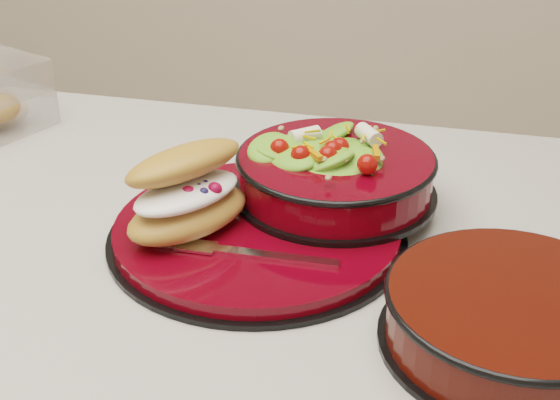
% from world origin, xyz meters
% --- Properties ---
extents(dinner_plate, '(0.32, 0.32, 0.02)m').
position_xyz_m(dinner_plate, '(0.15, 0.01, 0.91)').
color(dinner_plate, black).
rests_on(dinner_plate, island_counter).
extents(salad_bowl, '(0.23, 0.23, 0.09)m').
position_xyz_m(salad_bowl, '(0.22, 0.09, 0.96)').
color(salad_bowl, black).
rests_on(salad_bowl, dinner_plate).
extents(croissant, '(0.14, 0.17, 0.09)m').
position_xyz_m(croissant, '(0.09, -0.01, 0.96)').
color(croissant, '#B56F37').
rests_on(croissant, dinner_plate).
extents(fork, '(0.16, 0.02, 0.00)m').
position_xyz_m(fork, '(0.16, -0.05, 0.92)').
color(fork, silver).
rests_on(fork, dinner_plate).
extents(extra_bowl, '(0.23, 0.23, 0.05)m').
position_xyz_m(extra_bowl, '(0.41, -0.11, 0.93)').
color(extra_bowl, black).
rests_on(extra_bowl, island_counter).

